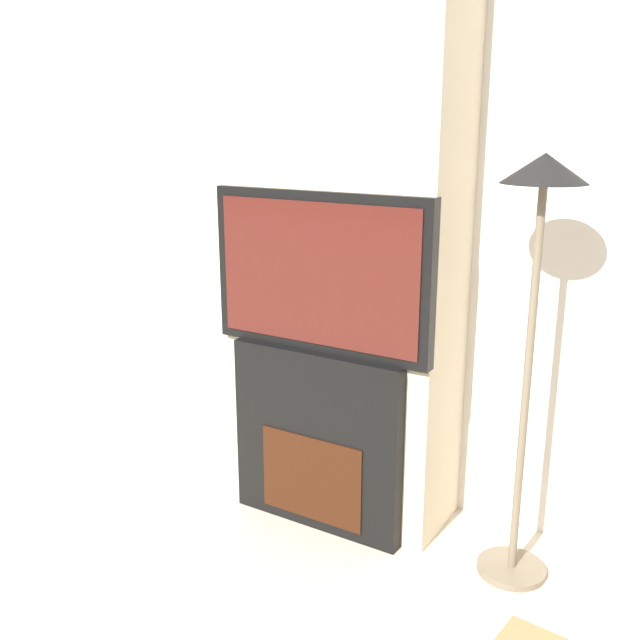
{
  "coord_description": "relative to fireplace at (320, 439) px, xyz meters",
  "views": [
    {
      "loc": [
        1.42,
        -0.74,
        1.68
      ],
      "look_at": [
        0.0,
        1.6,
        0.9
      ],
      "focal_mm": 40.0,
      "sensor_mm": 36.0,
      "label": 1
    }
  ],
  "objects": [
    {
      "name": "chimney_breast",
      "position": [
        0.0,
        0.2,
        0.97
      ],
      "size": [
        0.95,
        0.4,
        2.7
      ],
      "color": "beige",
      "rests_on": "ground_plane"
    },
    {
      "name": "wall_back",
      "position": [
        0.0,
        0.43,
        0.97
      ],
      "size": [
        6.0,
        0.06,
        2.7
      ],
      "color": "silver",
      "rests_on": "ground_plane"
    },
    {
      "name": "television",
      "position": [
        0.0,
        -0.0,
        0.71
      ],
      "size": [
        0.96,
        0.07,
        0.64
      ],
      "color": "black",
      "rests_on": "fireplace"
    },
    {
      "name": "floor_lamp",
      "position": [
        0.82,
        0.07,
        0.82
      ],
      "size": [
        0.29,
        0.29,
        1.57
      ],
      "color": "#726651",
      "rests_on": "ground_plane"
    },
    {
      "name": "fireplace",
      "position": [
        0.0,
        0.0,
        0.0
      ],
      "size": [
        0.77,
        0.15,
        0.78
      ],
      "color": "black",
      "rests_on": "ground_plane"
    }
  ]
}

